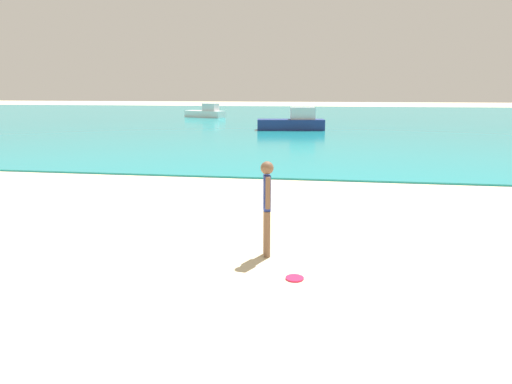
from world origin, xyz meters
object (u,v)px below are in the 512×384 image
frisbee (295,278)px  person_standing (267,203)px  boat_far (206,113)px  boat_near (293,122)px

frisbee → person_standing: bearing=120.8°
person_standing → frisbee: 1.37m
boat_far → frisbee: bearing=127.4°
frisbee → boat_far: 38.36m
frisbee → boat_near: boat_near is taller
person_standing → boat_far: size_ratio=0.39×
person_standing → boat_near: person_standing is taller
boat_near → boat_far: bearing=-61.3°
frisbee → boat_near: bearing=94.4°
person_standing → frisbee: bearing=-162.5°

